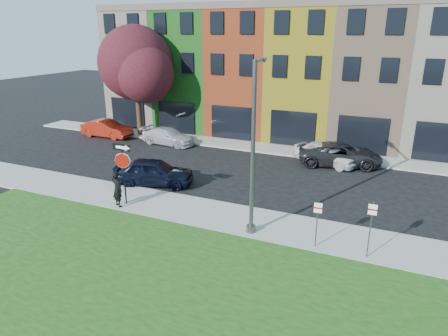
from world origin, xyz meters
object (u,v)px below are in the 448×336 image
at_px(man, 117,189).
at_px(sedan_near, 154,172).
at_px(street_lamp, 254,149).
at_px(stop_sign, 123,162).

bearing_deg(man, sedan_near, -64.12).
height_order(sedan_near, street_lamp, street_lamp).
xyz_separation_m(sedan_near, street_lamp, (7.12, -3.14, 3.03)).
distance_m(stop_sign, man, 1.39).
relative_size(stop_sign, man, 1.72).
height_order(man, sedan_near, man).
bearing_deg(sedan_near, street_lamp, -131.07).
xyz_separation_m(stop_sign, sedan_near, (-0.31, 3.08, -1.58)).
height_order(stop_sign, street_lamp, street_lamp).
relative_size(sedan_near, street_lamp, 0.67).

